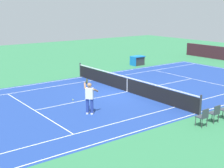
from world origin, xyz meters
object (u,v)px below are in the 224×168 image
tennis_player_near (90,96)px  tennis_ball (73,100)px  tennis_net (127,84)px  spectator_chair_3 (215,112)px  spectator_chair_4 (203,116)px  equipment_cart_tarped (137,61)px

tennis_player_near → tennis_ball: size_ratio=25.71×
tennis_net → spectator_chair_3: size_ratio=13.30×
tennis_player_near → spectator_chair_3: (-4.02, 4.66, -0.41)m
tennis_player_near → spectator_chair_4: 5.63m
tennis_net → equipment_cart_tarped: size_ratio=9.36×
spectator_chair_4 → equipment_cart_tarped: spectator_chair_4 is taller
tennis_net → equipment_cart_tarped: bearing=-135.2°
tennis_player_near → equipment_cart_tarped: size_ratio=1.36×
tennis_net → tennis_player_near: bearing=27.2°
spectator_chair_3 → equipment_cart_tarped: bearing=-117.7°
spectator_chair_4 → equipment_cart_tarped: size_ratio=0.70×
spectator_chair_4 → equipment_cart_tarped: bearing=-120.5°
tennis_player_near → spectator_chair_3: tennis_player_near is taller
tennis_ball → spectator_chair_3: bearing=115.7°
tennis_net → tennis_ball: size_ratio=177.27×
spectator_chair_4 → tennis_net: bearing=-99.9°
tennis_ball → equipment_cart_tarped: bearing=-148.9°
tennis_ball → spectator_chair_4: 7.75m
tennis_player_near → tennis_ball: bearing=-101.2°
spectator_chair_3 → equipment_cart_tarped: (-7.24, -13.76, -0.08)m
tennis_ball → equipment_cart_tarped: size_ratio=0.05×
tennis_player_near → spectator_chair_3: 6.16m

